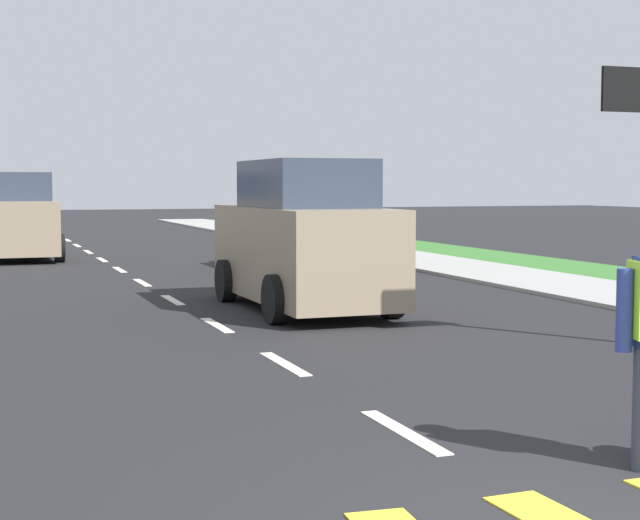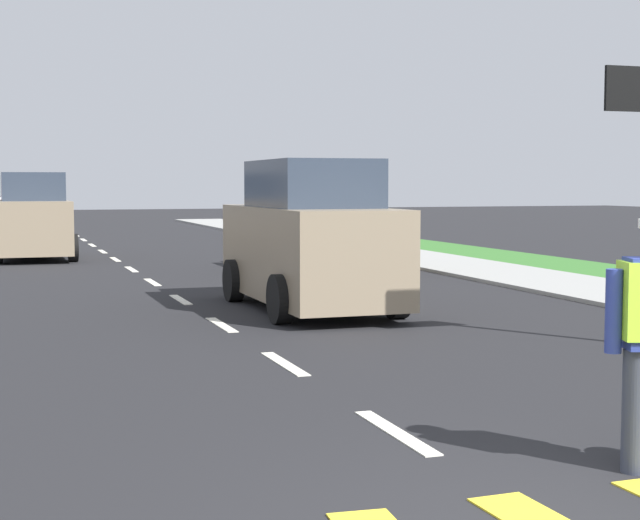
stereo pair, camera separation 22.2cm
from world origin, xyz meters
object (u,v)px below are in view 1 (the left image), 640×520
Objects in this scene: car_oncoming_second at (19,219)px; car_oncoming_third at (8,210)px; car_outgoing_ahead at (304,240)px; car_parked_far at (317,228)px.

car_oncoming_second is 9.14m from car_oncoming_third.
car_oncoming_second is at bearing -90.53° from car_oncoming_third.
car_parked_far is (2.39, 6.15, -0.12)m from car_outgoing_ahead.
car_outgoing_ahead is at bearing -73.01° from car_oncoming_second.
car_oncoming_third is at bearing 99.49° from car_outgoing_ahead.
car_oncoming_third is 21.07m from car_outgoing_ahead.
car_outgoing_ahead is (3.47, -20.78, 0.04)m from car_oncoming_third.
car_parked_far is (5.95, -5.49, -0.08)m from car_oncoming_second.
car_outgoing_ahead is at bearing -111.25° from car_parked_far.
car_oncoming_third is 0.94× the size of car_parked_far.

